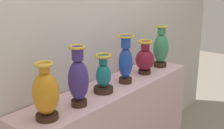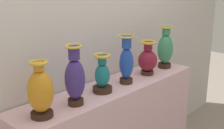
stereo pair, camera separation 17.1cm
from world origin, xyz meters
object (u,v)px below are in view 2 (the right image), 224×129
Objects in this scene: vase_amber at (40,92)px; vase_burgundy at (148,59)px; vase_teal at (102,76)px; vase_jade at (165,49)px; vase_indigo at (75,78)px; vase_sapphire at (126,61)px.

vase_amber is 1.21× the size of vase_burgundy.
vase_burgundy is (0.60, 0.00, 0.01)m from vase_teal.
vase_indigo is at bearing -178.06° from vase_jade.
vase_sapphire reaches higher than vase_burgundy.
vase_indigo is 1.20m from vase_jade.
vase_burgundy reaches higher than vase_teal.
vase_amber is at bearing 177.48° from vase_indigo.
vase_burgundy is 0.77× the size of vase_jade.
vase_amber is 1.23× the size of vase_teal.
vase_indigo is at bearing -2.52° from vase_amber.
vase_jade is at bearing 1.94° from vase_indigo.
vase_jade is (0.89, 0.01, 0.06)m from vase_teal.
vase_indigo is (0.28, -0.01, 0.03)m from vase_amber.
vase_jade is at bearing 1.20° from vase_sapphire.
vase_indigo reaches higher than vase_burgundy.
vase_sapphire is (0.28, -0.01, 0.06)m from vase_teal.
vase_burgundy is at bearing 1.16° from vase_amber.
vase_amber is 1.48m from vase_jade.
vase_sapphire is (0.59, 0.03, -0.01)m from vase_indigo.
vase_burgundy is at bearing 1.58° from vase_sapphire.
vase_amber is 1.19m from vase_burgundy.
vase_burgundy is at bearing -179.19° from vase_jade.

